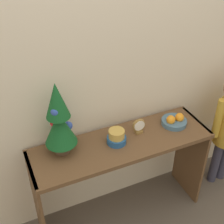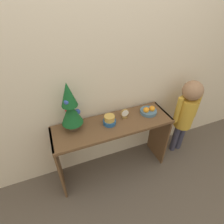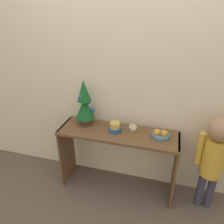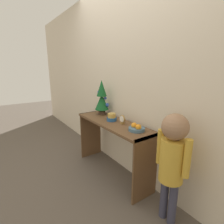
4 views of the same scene
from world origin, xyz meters
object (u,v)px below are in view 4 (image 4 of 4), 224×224
(desk_clock, at_px, (122,120))
(child_figure, at_px, (172,155))
(singing_bowl, at_px, (112,117))
(mini_tree, at_px, (102,98))
(fruit_bowl, at_px, (137,128))

(desk_clock, relative_size, child_figure, 0.11)
(singing_bowl, relative_size, desk_clock, 1.16)
(mini_tree, bearing_deg, child_figure, -4.25)
(mini_tree, relative_size, fruit_bowl, 2.79)
(fruit_bowl, height_order, singing_bowl, singing_bowl)
(mini_tree, distance_m, desk_clock, 0.57)
(fruit_bowl, bearing_deg, singing_bowl, -178.28)
(singing_bowl, bearing_deg, mini_tree, 169.00)
(child_figure, bearing_deg, fruit_bowl, 175.08)
(mini_tree, xyz_separation_m, desk_clock, (0.53, -0.04, -0.19))
(mini_tree, bearing_deg, singing_bowl, -11.00)
(mini_tree, height_order, singing_bowl, mini_tree)
(singing_bowl, distance_m, desk_clock, 0.18)
(mini_tree, xyz_separation_m, singing_bowl, (0.35, -0.07, -0.20))
(mini_tree, xyz_separation_m, child_figure, (1.31, -0.10, -0.31))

